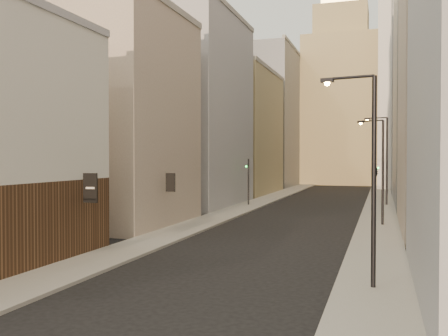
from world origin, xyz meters
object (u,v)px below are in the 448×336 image
clock_tower (341,94)px  streetlamp_mid (380,165)px  streetlamp_near (368,168)px  traffic_light_left (248,173)px  streetlamp_far (385,155)px  white_tower (404,74)px  traffic_light_right (375,171)px

clock_tower → streetlamp_mid: clock_tower is taller
streetlamp_near → traffic_light_left: bearing=122.4°
clock_tower → streetlamp_far: 46.91m
white_tower → traffic_light_left: 41.64m
white_tower → streetlamp_near: bearing=-93.2°
streetlamp_mid → traffic_light_right: streetlamp_mid is taller
streetlamp_mid → streetlamp_far: bearing=110.5°
traffic_light_right → streetlamp_mid: bearing=77.4°
white_tower → streetlamp_far: white_tower is taller
streetlamp_mid → traffic_light_left: bearing=159.7°
streetlamp_mid → traffic_light_right: 8.39m
traffic_light_left → clock_tower: bearing=-87.2°
white_tower → traffic_light_left: white_tower is taller
streetlamp_near → traffic_light_right: streetlamp_near is taller
clock_tower → streetlamp_mid: size_ratio=5.64×
white_tower → streetlamp_near: white_tower is taller
white_tower → streetlamp_mid: bearing=-94.1°
white_tower → traffic_light_left: bearing=-115.6°
streetlamp_near → traffic_light_right: size_ratio=1.66×
white_tower → streetlamp_near: size_ratio=4.99×
clock_tower → streetlamp_near: (7.26, -79.96, -12.88)m
streetlamp_near → traffic_light_left: (-12.98, 30.97, -1.31)m
traffic_light_right → streetlamp_near: bearing=74.5°
streetlamp_far → traffic_light_right: size_ratio=1.88×
streetlamp_mid → traffic_light_left: 18.02m
white_tower → streetlamp_near: (-3.74, -65.96, -13.85)m
traffic_light_right → streetlamp_far: bearing=-111.4°
streetlamp_far → streetlamp_mid: bearing=-79.2°
traffic_light_left → white_tower: bearing=-106.1°
streetlamp_far → traffic_light_right: streetlamp_far is taller
white_tower → streetlamp_far: size_ratio=4.41×
streetlamp_far → white_tower: bearing=96.4°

